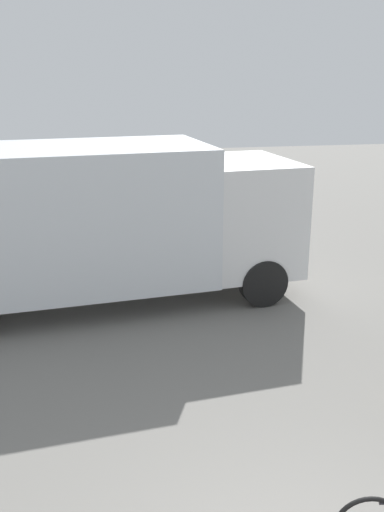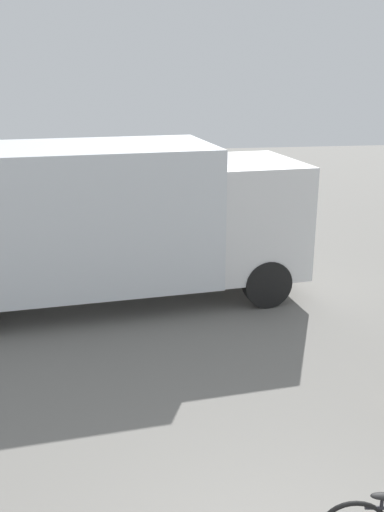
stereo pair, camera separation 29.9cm
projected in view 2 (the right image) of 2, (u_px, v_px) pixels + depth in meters
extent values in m
cube|color=silver|center=(41.00, 217.00, 10.58)|extent=(6.61, 3.22, 2.58)
cube|color=silver|center=(248.00, 214.00, 11.61)|extent=(2.02, 2.66, 2.19)
cylinder|color=black|center=(230.00, 249.00, 13.00)|extent=(0.96, 0.37, 0.93)
cylinder|color=black|center=(267.00, 283.00, 10.90)|extent=(0.96, 0.37, 0.93)
cylinder|color=black|center=(382.00, 503.00, 5.10)|extent=(0.03, 0.03, 0.11)
ellipsoid|color=black|center=(383.00, 496.00, 5.08)|extent=(0.23, 0.13, 0.05)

